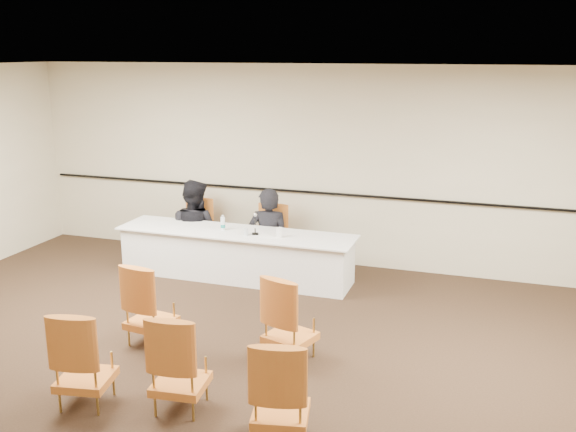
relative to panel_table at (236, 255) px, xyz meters
The scene contains 19 objects.
floor 3.16m from the panel_table, 67.91° to the right, with size 10.00×10.00×0.00m, color black.
ceiling 4.11m from the panel_table, 67.91° to the right, with size 10.00×10.00×0.00m, color silver.
wall_back 1.98m from the panel_table, 42.74° to the left, with size 10.00×0.04×3.00m, color beige.
wall_rail 1.75m from the panel_table, 41.68° to the left, with size 9.80×0.04×0.03m, color black.
panel_table is the anchor object (origin of this frame).
panelist_main 0.61m from the panel_table, 59.21° to the left, with size 0.63×0.41×1.73m, color black.
panelist_main_chair 0.63m from the panel_table, 59.21° to the left, with size 0.50×0.50×0.95m, color #C55923, non-canonical shape.
panelist_second 1.06m from the panel_table, 149.91° to the left, with size 0.84×0.66×1.74m, color black.
panelist_second_chair 1.07m from the panel_table, 149.91° to the left, with size 0.50×0.50×0.95m, color #C55923, non-canonical shape.
papers 0.66m from the panel_table, ahead, with size 0.30×0.22×0.00m, color white.
microphone 0.59m from the panel_table, ahead, with size 0.10×0.20×0.28m, color black, non-canonical shape.
water_bottle 0.50m from the panel_table, behind, with size 0.07×0.07×0.22m, color #177E76, non-canonical shape.
drinking_glass 0.47m from the panel_table, 31.70° to the right, with size 0.06×0.06×0.10m, color silver.
coffee_cup 0.81m from the panel_table, ahead, with size 0.09×0.09×0.14m, color white.
aud_chair_front_left 2.27m from the panel_table, 91.51° to the right, with size 0.50×0.50×0.95m, color #C55923, non-canonical shape.
aud_chair_front_mid 2.64m from the panel_table, 54.54° to the right, with size 0.50×0.50×0.95m, color #C55923, non-canonical shape.
aud_chair_back_left 3.59m from the panel_table, 89.66° to the right, with size 0.50×0.50×0.95m, color #C55923, non-canonical shape.
aud_chair_back_mid 3.50m from the panel_table, 75.28° to the right, with size 0.50×0.50×0.95m, color #C55923, non-canonical shape.
aud_chair_back_right 4.05m from the panel_table, 61.76° to the right, with size 0.50×0.50×0.95m, color #C55923, non-canonical shape.
Camera 1 is at (2.30, -5.16, 3.20)m, focal length 40.00 mm.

